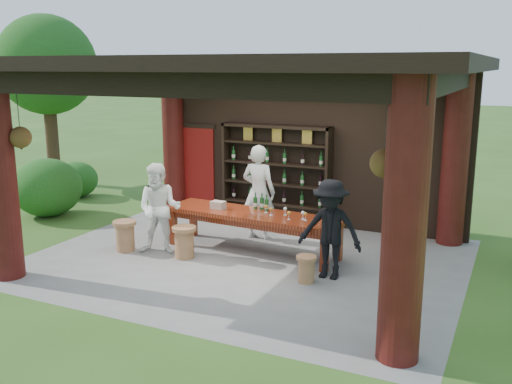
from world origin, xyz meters
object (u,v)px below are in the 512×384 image
at_px(stool_near_right, 306,268).
at_px(host, 259,192).
at_px(stool_far_left, 125,235).
at_px(guest_man, 330,229).
at_px(guest_woman, 160,209).
at_px(wine_shelf, 276,174).
at_px(tasting_table, 252,219).
at_px(stool_near_left, 184,241).
at_px(napkin_basket, 218,205).

bearing_deg(stool_near_right, host, 132.39).
height_order(stool_far_left, host, host).
relative_size(stool_far_left, host, 0.30).
bearing_deg(guest_man, guest_woman, -177.35).
relative_size(wine_shelf, guest_man, 1.50).
xyz_separation_m(tasting_table, host, (-0.26, 0.84, 0.31)).
xyz_separation_m(tasting_table, guest_woman, (-1.50, -0.77, 0.20)).
bearing_deg(guest_man, stool_near_right, -126.49).
relative_size(guest_woman, guest_man, 1.03).
relative_size(stool_near_left, guest_man, 0.35).
height_order(wine_shelf, tasting_table, wine_shelf).
xyz_separation_m(wine_shelf, stool_near_right, (1.83, -3.03, -0.85)).
distance_m(host, guest_woman, 2.04).
relative_size(wine_shelf, stool_near_left, 4.26).
relative_size(wine_shelf, host, 1.30).
xyz_separation_m(host, napkin_basket, (-0.45, -0.85, -0.12)).
xyz_separation_m(stool_far_left, guest_woman, (0.66, 0.18, 0.53)).
distance_m(wine_shelf, napkin_basket, 2.06).
distance_m(tasting_table, napkin_basket, 0.74).
relative_size(stool_near_left, stool_near_right, 1.33).
height_order(stool_far_left, napkin_basket, napkin_basket).
distance_m(stool_near_left, guest_man, 2.71).
bearing_deg(guest_woman, stool_far_left, 177.00).
distance_m(tasting_table, guest_man, 1.83).
distance_m(host, guest_man, 2.47).
bearing_deg(stool_near_left, host, 67.32).
height_order(wine_shelf, guest_man, wine_shelf).
bearing_deg(napkin_basket, stool_near_left, -106.82).
bearing_deg(wine_shelf, stool_far_left, -120.73).
distance_m(stool_near_right, host, 2.61).
distance_m(wine_shelf, guest_man, 3.41).
bearing_deg(napkin_basket, tasting_table, 0.23).
height_order(stool_near_right, stool_far_left, stool_far_left).
bearing_deg(host, napkin_basket, 62.18).
bearing_deg(guest_man, host, 143.19).
bearing_deg(guest_man, napkin_basket, 165.43).
xyz_separation_m(wine_shelf, guest_woman, (-1.10, -2.78, -0.24)).
bearing_deg(stool_far_left, guest_woman, 15.48).
bearing_deg(guest_woman, napkin_basket, 25.59).
distance_m(stool_far_left, host, 2.69).
bearing_deg(wine_shelf, stool_near_left, -101.11).
xyz_separation_m(stool_near_right, guest_man, (0.27, 0.35, 0.58)).
distance_m(stool_far_left, napkin_basket, 1.81).
relative_size(host, guest_woman, 1.13).
height_order(wine_shelf, guest_woman, wine_shelf).
xyz_separation_m(stool_far_left, host, (1.90, 1.80, 0.64)).
height_order(stool_far_left, guest_woman, guest_woman).
bearing_deg(guest_man, stool_far_left, -174.96).
xyz_separation_m(host, guest_woman, (-1.24, -1.61, -0.11)).
height_order(stool_near_left, stool_near_right, stool_near_left).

